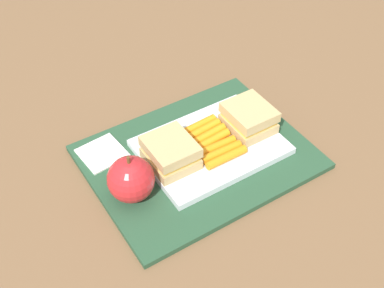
# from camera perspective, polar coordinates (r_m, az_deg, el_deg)

# --- Properties ---
(ground_plane) EXTENTS (2.40, 2.40, 0.00)m
(ground_plane) POSITION_cam_1_polar(r_m,az_deg,el_deg) (0.86, 0.70, -1.69)
(ground_plane) COLOR brown
(lunchbag_mat) EXTENTS (0.36, 0.28, 0.01)m
(lunchbag_mat) POSITION_cam_1_polar(r_m,az_deg,el_deg) (0.86, 0.71, -1.46)
(lunchbag_mat) COLOR #284C33
(lunchbag_mat) RESTS_ON ground_plane
(food_tray) EXTENTS (0.23, 0.17, 0.01)m
(food_tray) POSITION_cam_1_polar(r_m,az_deg,el_deg) (0.86, 2.11, -0.30)
(food_tray) COLOR white
(food_tray) RESTS_ON lunchbag_mat
(sandwich_half_left) EXTENTS (0.07, 0.08, 0.04)m
(sandwich_half_left) POSITION_cam_1_polar(r_m,az_deg,el_deg) (0.87, 6.41, 2.93)
(sandwich_half_left) COLOR tan
(sandwich_half_left) RESTS_ON food_tray
(sandwich_half_right) EXTENTS (0.07, 0.08, 0.04)m
(sandwich_half_right) POSITION_cam_1_polar(r_m,az_deg,el_deg) (0.81, -2.42, -0.98)
(sandwich_half_right) COLOR tan
(sandwich_half_right) RESTS_ON food_tray
(carrot_sticks_bundle) EXTENTS (0.08, 0.10, 0.02)m
(carrot_sticks_bundle) POSITION_cam_1_polar(r_m,az_deg,el_deg) (0.85, 2.11, 0.30)
(carrot_sticks_bundle) COLOR orange
(carrot_sticks_bundle) RESTS_ON food_tray
(apple) EXTENTS (0.07, 0.07, 0.08)m
(apple) POSITION_cam_1_polar(r_m,az_deg,el_deg) (0.77, -6.89, -3.96)
(apple) COLOR red
(apple) RESTS_ON lunchbag_mat
(paper_napkin) EXTENTS (0.08, 0.08, 0.00)m
(paper_napkin) POSITION_cam_1_polar(r_m,az_deg,el_deg) (0.87, -10.05, -1.03)
(paper_napkin) COLOR white
(paper_napkin) RESTS_ON lunchbag_mat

